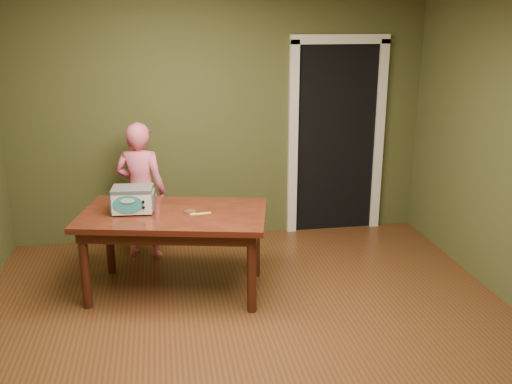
# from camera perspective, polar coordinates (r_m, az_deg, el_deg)

# --- Properties ---
(floor) EXTENTS (5.00, 5.00, 0.00)m
(floor) POSITION_cam_1_polar(r_m,az_deg,el_deg) (4.34, 0.47, -16.13)
(floor) COLOR brown
(floor) RESTS_ON ground
(room_shell) EXTENTS (4.52, 5.02, 2.61)m
(room_shell) POSITION_cam_1_polar(r_m,az_deg,el_deg) (3.69, 0.53, 6.64)
(room_shell) COLOR #3E4625
(room_shell) RESTS_ON ground
(doorway) EXTENTS (1.10, 0.66, 2.25)m
(doorway) POSITION_cam_1_polar(r_m,az_deg,el_deg) (6.77, 7.25, 5.73)
(doorway) COLOR black
(doorway) RESTS_ON ground
(dining_table) EXTENTS (1.76, 1.22, 0.75)m
(dining_table) POSITION_cam_1_polar(r_m,az_deg,el_deg) (5.04, -8.19, -3.09)
(dining_table) COLOR black
(dining_table) RESTS_ON floor
(toy_oven) EXTENTS (0.38, 0.28, 0.23)m
(toy_oven) POSITION_cam_1_polar(r_m,az_deg,el_deg) (5.04, -12.21, -0.66)
(toy_oven) COLOR #4C4F54
(toy_oven) RESTS_ON dining_table
(baking_pan) EXTENTS (0.10, 0.10, 0.02)m
(baking_pan) POSITION_cam_1_polar(r_m,az_deg,el_deg) (4.97, -6.58, -1.98)
(baking_pan) COLOR silver
(baking_pan) RESTS_ON dining_table
(spatula) EXTENTS (0.18, 0.04, 0.01)m
(spatula) POSITION_cam_1_polar(r_m,az_deg,el_deg) (4.93, -5.58, -2.17)
(spatula) COLOR #DDD160
(spatula) RESTS_ON dining_table
(child) EXTENTS (0.59, 0.48, 1.40)m
(child) POSITION_cam_1_polar(r_m,az_deg,el_deg) (5.84, -11.43, 0.09)
(child) COLOR #E65E83
(child) RESTS_ON floor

